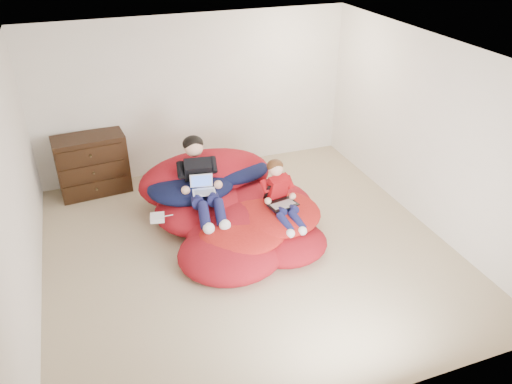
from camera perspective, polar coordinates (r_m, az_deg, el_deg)
name	(u,v)px	position (r m, az deg, el deg)	size (l,w,h in m)	color
room_shell	(248,235)	(6.35, -0.93, -4.94)	(5.10, 5.10, 2.77)	tan
dresser	(92,165)	(7.92, -18.21, 2.99)	(1.06, 0.62, 0.92)	black
beanbag_pile	(231,208)	(6.80, -2.87, -1.89)	(2.31, 2.52, 0.91)	#AE131E
cream_pillow	(178,166)	(7.22, -8.92, 2.97)	(0.41, 0.26, 0.26)	white
older_boy	(200,178)	(6.63, -6.36, 1.65)	(0.43, 1.26, 0.86)	black
younger_boy	(280,193)	(6.43, 2.81, -0.11)	(0.35, 0.90, 0.71)	#AE0F15
laptop_white	(203,187)	(6.58, -6.10, 0.58)	(0.33, 0.29, 0.22)	silver
laptop_black	(280,197)	(6.47, 2.78, -0.63)	(0.41, 0.44, 0.25)	black
power_adapter	(157,218)	(6.44, -11.21, -2.90)	(0.17, 0.17, 0.07)	silver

